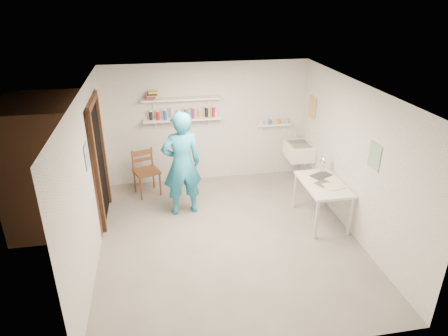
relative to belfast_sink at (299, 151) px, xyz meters
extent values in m
cube|color=slate|center=(-1.75, -1.70, -0.71)|extent=(4.00, 4.50, 0.02)
cube|color=silver|center=(-1.75, -1.70, 1.71)|extent=(4.00, 4.50, 0.02)
cube|color=silver|center=(-1.75, 0.56, 0.50)|extent=(4.00, 0.02, 2.40)
cube|color=silver|center=(-1.75, -3.96, 0.50)|extent=(4.00, 0.02, 2.40)
cube|color=silver|center=(-3.76, -1.70, 0.50)|extent=(0.02, 4.50, 2.40)
cube|color=silver|center=(0.26, -1.70, 0.50)|extent=(0.02, 4.50, 2.40)
cube|color=black|center=(-3.74, -0.65, 0.30)|extent=(0.02, 0.90, 2.00)
cube|color=brown|center=(-4.45, -0.65, 0.35)|extent=(1.40, 1.50, 2.10)
cube|color=brown|center=(-3.72, -0.65, 1.35)|extent=(0.06, 1.05, 0.10)
cube|color=brown|center=(-3.72, -1.15, 0.30)|extent=(0.06, 0.10, 2.00)
cube|color=brown|center=(-3.72, -0.15, 0.30)|extent=(0.06, 0.10, 2.00)
cube|color=white|center=(-2.25, 0.43, 0.65)|extent=(1.50, 0.22, 0.03)
cube|color=white|center=(-2.25, 0.43, 1.05)|extent=(1.50, 0.22, 0.03)
cube|color=white|center=(-0.40, 0.47, 0.42)|extent=(0.70, 0.14, 0.03)
cube|color=#334C7F|center=(-3.74, -1.65, 0.85)|extent=(0.01, 0.28, 0.36)
cube|color=#995933|center=(0.24, 0.10, 0.85)|extent=(0.01, 0.34, 0.42)
cube|color=#3F724C|center=(0.24, -2.25, 0.80)|extent=(0.01, 0.30, 0.38)
cube|color=white|center=(0.00, 0.00, 0.00)|extent=(0.48, 0.60, 0.30)
imported|color=teal|center=(-2.38, -0.76, 0.23)|extent=(0.74, 0.54, 1.86)
cylinder|color=#CDBE8B|center=(-2.35, -0.55, 0.54)|extent=(0.34, 0.09, 0.33)
cube|color=brown|center=(-3.01, 0.05, -0.23)|extent=(0.56, 0.54, 0.95)
cube|color=silver|center=(-0.11, -1.47, -0.34)|extent=(0.65, 1.08, 0.72)
sphere|color=white|center=(0.07, -1.04, 0.24)|extent=(0.14, 0.14, 0.14)
cylinder|color=black|center=(-2.88, 0.43, 0.75)|extent=(0.06, 0.06, 0.17)
cylinder|color=red|center=(-2.74, 0.43, 0.75)|extent=(0.06, 0.06, 0.17)
cylinder|color=blue|center=(-2.60, 0.43, 0.75)|extent=(0.06, 0.06, 0.17)
cylinder|color=white|center=(-2.46, 0.43, 0.75)|extent=(0.06, 0.06, 0.17)
cylinder|color=orange|center=(-2.32, 0.43, 0.75)|extent=(0.06, 0.06, 0.17)
cylinder|color=#268C3F|center=(-2.18, 0.43, 0.75)|extent=(0.06, 0.06, 0.17)
cylinder|color=#8C268C|center=(-2.04, 0.43, 0.75)|extent=(0.06, 0.06, 0.17)
cylinder|color=gold|center=(-1.90, 0.43, 0.75)|extent=(0.06, 0.06, 0.17)
cylinder|color=black|center=(-1.76, 0.43, 0.75)|extent=(0.06, 0.06, 0.17)
cylinder|color=red|center=(-1.62, 0.43, 0.75)|extent=(0.06, 0.06, 0.17)
cube|color=red|center=(-2.85, 0.43, 1.08)|extent=(0.18, 0.14, 0.03)
cube|color=#1933A5|center=(-2.83, 0.43, 1.11)|extent=(0.18, 0.14, 0.03)
cube|color=orange|center=(-2.81, 0.43, 1.14)|extent=(0.18, 0.14, 0.03)
cube|color=black|center=(-2.79, 0.43, 1.16)|extent=(0.18, 0.14, 0.03)
cube|color=yellow|center=(-2.77, 0.43, 1.19)|extent=(0.18, 0.14, 0.03)
cylinder|color=silver|center=(-0.61, 0.47, 0.48)|extent=(0.07, 0.07, 0.09)
cylinder|color=#335999|center=(-0.47, 0.47, 0.48)|extent=(0.07, 0.07, 0.09)
cylinder|color=orange|center=(-0.33, 0.47, 0.48)|extent=(0.07, 0.07, 0.09)
cylinder|color=#999999|center=(-0.19, 0.47, 0.48)|extent=(0.07, 0.07, 0.09)
cube|color=silver|center=(-0.11, -1.47, 0.02)|extent=(0.30, 0.22, 0.00)
cube|color=#4C4742|center=(-0.11, -1.47, 0.03)|extent=(0.30, 0.22, 0.00)
cube|color=beige|center=(-0.11, -1.47, 0.03)|extent=(0.30, 0.22, 0.00)
cube|color=#383330|center=(-0.11, -1.47, 0.04)|extent=(0.30, 0.22, 0.00)
camera|label=1|loc=(-2.77, -6.98, 2.98)|focal=32.00mm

